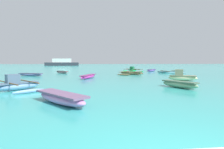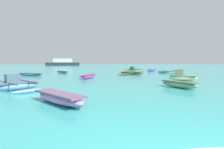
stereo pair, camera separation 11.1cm
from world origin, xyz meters
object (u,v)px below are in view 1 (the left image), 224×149
at_px(moored_boat_4, 131,73).
at_px(moored_boat_8, 171,72).
at_px(moored_boat_2, 61,98).
at_px(moored_boat_5, 179,84).
at_px(moored_boat_1, 62,72).
at_px(moored_boat_6, 31,74).
at_px(moored_boat_10, 18,85).
at_px(moored_boat_0, 133,70).
at_px(moored_boat_9, 88,76).
at_px(moored_boat_3, 182,77).
at_px(moored_boat_7, 151,70).
at_px(distant_ferry, 62,63).

height_order(moored_boat_4, moored_boat_8, moored_boat_4).
distance_m(moored_boat_2, moored_boat_5, 7.73).
height_order(moored_boat_1, moored_boat_6, same).
xyz_separation_m(moored_boat_1, moored_boat_10, (0.21, -15.08, 0.12)).
relative_size(moored_boat_4, moored_boat_5, 1.63).
bearing_deg(moored_boat_0, moored_boat_9, -174.15).
bearing_deg(moored_boat_5, moored_boat_6, -158.69).
bearing_deg(moored_boat_1, moored_boat_9, -22.20).
distance_m(moored_boat_8, moored_boat_9, 13.88).
height_order(moored_boat_9, moored_boat_10, moored_boat_10).
bearing_deg(moored_boat_0, moored_boat_10, -172.97).
bearing_deg(moored_boat_6, moored_boat_0, 44.31).
bearing_deg(moored_boat_5, moored_boat_1, -175.35).
relative_size(moored_boat_3, moored_boat_8, 0.61).
bearing_deg(moored_boat_9, moored_boat_5, -117.45).
bearing_deg(moored_boat_10, moored_boat_9, 18.02).
relative_size(moored_boat_7, distant_ferry, 0.21).
distance_m(moored_boat_6, moored_boat_7, 18.82).
bearing_deg(moored_boat_2, moored_boat_7, 111.75).
relative_size(moored_boat_1, moored_boat_6, 0.67).
bearing_deg(moored_boat_1, moored_boat_7, 53.85).
height_order(moored_boat_2, moored_boat_5, moored_boat_2).
bearing_deg(moored_boat_4, moored_boat_9, -96.35).
height_order(moored_boat_5, moored_boat_6, moored_boat_5).
relative_size(moored_boat_0, moored_boat_7, 1.27).
distance_m(moored_boat_1, moored_boat_3, 16.70).
relative_size(moored_boat_3, moored_boat_9, 0.74).
bearing_deg(distant_ferry, moored_boat_10, -81.69).
height_order(moored_boat_0, moored_boat_1, moored_boat_0).
xyz_separation_m(moored_boat_7, moored_boat_9, (-10.26, -11.44, 0.00)).
bearing_deg(moored_boat_5, distant_ferry, 167.49).
bearing_deg(moored_boat_7, moored_boat_1, 143.20).
bearing_deg(moored_boat_6, moored_boat_8, 28.68).
distance_m(moored_boat_2, moored_boat_6, 15.63).
bearing_deg(moored_boat_8, moored_boat_2, -123.90).
xyz_separation_m(moored_boat_5, moored_boat_9, (-6.16, 6.84, -0.03)).
xyz_separation_m(moored_boat_0, moored_boat_6, (-13.76, -6.72, -0.10)).
bearing_deg(moored_boat_7, moored_boat_9, 178.88).
bearing_deg(moored_boat_10, moored_boat_4, 9.44).
relative_size(moored_boat_4, moored_boat_10, 1.16).
bearing_deg(moored_boat_8, moored_boat_1, 177.64).
distance_m(moored_boat_5, distant_ferry, 65.60).
height_order(moored_boat_6, moored_boat_8, moored_boat_8).
xyz_separation_m(moored_boat_1, moored_boat_9, (4.11, -8.27, 0.03)).
xyz_separation_m(moored_boat_0, moored_boat_1, (-10.92, -2.28, -0.10)).
distance_m(moored_boat_8, distant_ferry, 54.61).
bearing_deg(moored_boat_0, moored_boat_2, -160.88).
distance_m(moored_boat_2, moored_boat_8, 21.70).
bearing_deg(moored_boat_4, moored_boat_8, 61.58).
relative_size(moored_boat_9, distant_ferry, 0.25).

